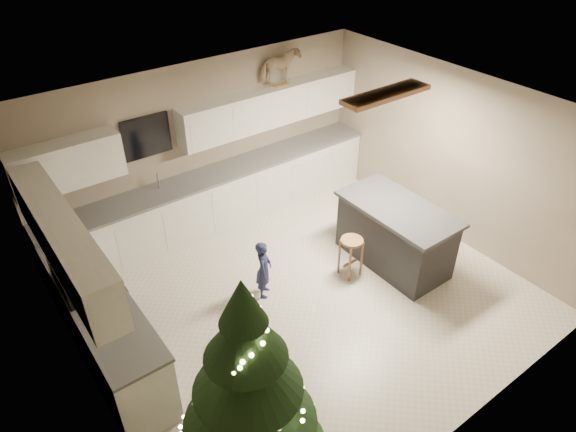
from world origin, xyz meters
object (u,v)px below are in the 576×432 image
at_px(rocking_horse, 280,67).
at_px(christmas_tree, 249,404).
at_px(island, 395,234).
at_px(toddler, 264,269).
at_px(bar_stool, 351,248).

bearing_deg(rocking_horse, christmas_tree, 141.63).
height_order(island, toddler, island).
xyz_separation_m(christmas_tree, toddler, (1.47, 1.96, -0.56)).
height_order(island, rocking_horse, rocking_horse).
bearing_deg(christmas_tree, rocking_horse, 50.89).
xyz_separation_m(island, toddler, (-1.91, 0.54, -0.05)).
relative_size(island, toddler, 1.96).
bearing_deg(bar_stool, christmas_tree, -149.56).
bearing_deg(island, toddler, 164.33).
distance_m(bar_stool, toddler, 1.27).
height_order(toddler, rocking_horse, rocking_horse).
bearing_deg(christmas_tree, bar_stool, 30.44).
bearing_deg(bar_stool, toddler, 162.69).
height_order(bar_stool, rocking_horse, rocking_horse).
bearing_deg(toddler, christmas_tree, -175.81).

